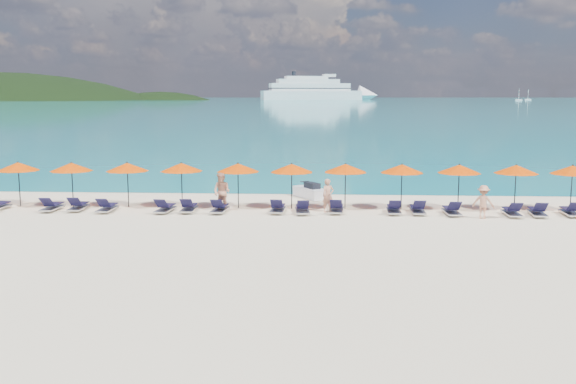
{
  "coord_description": "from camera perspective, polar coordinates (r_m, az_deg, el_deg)",
  "views": [
    {
      "loc": [
        1.68,
        -25.71,
        5.61
      ],
      "look_at": [
        0.0,
        3.0,
        1.2
      ],
      "focal_mm": 40.0,
      "sensor_mm": 36.0,
      "label": 1
    }
  ],
  "objects": [
    {
      "name": "umbrella_2",
      "position": [
        33.66,
        -18.69,
        2.13
      ],
      "size": [
        2.1,
        2.1,
        2.28
      ],
      "color": "black",
      "rests_on": "ground"
    },
    {
      "name": "umbrella_10",
      "position": [
        32.79,
        19.62,
        1.92
      ],
      "size": [
        2.1,
        2.1,
        2.28
      ],
      "color": "black",
      "rests_on": "ground"
    },
    {
      "name": "umbrella_5",
      "position": [
        31.64,
        -4.47,
        2.17
      ],
      "size": [
        2.1,
        2.1,
        2.28
      ],
      "color": "black",
      "rests_on": "ground"
    },
    {
      "name": "lounger_3",
      "position": [
        33.06,
        -20.25,
        -1.18
      ],
      "size": [
        0.65,
        1.71,
        0.66
      ],
      "rotation": [
        0.0,
        0.0,
        -0.02
      ],
      "color": "silver",
      "rests_on": "ground"
    },
    {
      "name": "beachgoer_c",
      "position": [
        30.34,
        16.97,
        -0.86
      ],
      "size": [
        1.09,
        0.8,
        1.53
      ],
      "primitive_type": "imported",
      "rotation": [
        0.0,
        0.0,
        2.75
      ],
      "color": "tan",
      "rests_on": "ground"
    },
    {
      "name": "umbrella_6",
      "position": [
        31.36,
        0.33,
        2.14
      ],
      "size": [
        2.1,
        2.1,
        2.28
      ],
      "color": "black",
      "rests_on": "ground"
    },
    {
      "name": "lounger_14",
      "position": [
        30.91,
        14.34,
        -1.57
      ],
      "size": [
        0.69,
        1.72,
        0.66
      ],
      "rotation": [
        0.0,
        0.0,
        0.04
      ],
      "color": "silver",
      "rests_on": "ground"
    },
    {
      "name": "lounger_12",
      "position": [
        30.71,
        9.39,
        -1.48
      ],
      "size": [
        0.67,
        1.72,
        0.66
      ],
      "rotation": [
        0.0,
        0.0,
        -0.03
      ],
      "color": "silver",
      "rests_on": "ground"
    },
    {
      "name": "umbrella_9",
      "position": [
        32.11,
        14.99,
        2.0
      ],
      "size": [
        2.1,
        2.1,
        2.28
      ],
      "color": "black",
      "rests_on": "ground"
    },
    {
      "name": "lounger_9",
      "position": [
        30.54,
        -0.91,
        -1.42
      ],
      "size": [
        0.68,
        1.72,
        0.66
      ],
      "rotation": [
        0.0,
        0.0,
        -0.04
      ],
      "color": "silver",
      "rests_on": "ground"
    },
    {
      "name": "umbrella_1",
      "position": [
        34.8,
        -22.87,
        2.11
      ],
      "size": [
        2.1,
        2.1,
        2.28
      ],
      "color": "black",
      "rests_on": "ground"
    },
    {
      "name": "sailboat_far",
      "position": [
        608.39,
        20.55,
        7.73
      ],
      "size": [
        5.25,
        1.75,
        9.63
      ],
      "color": "white",
      "rests_on": "ground"
    },
    {
      "name": "headland_small",
      "position": [
        606.39,
        -11.19,
        4.71
      ],
      "size": [
        162.0,
        126.0,
        85.5
      ],
      "color": "black",
      "rests_on": "ground"
    },
    {
      "name": "lounger_7",
      "position": [
        31.09,
        -8.8,
        -1.34
      ],
      "size": [
        0.63,
        1.71,
        0.66
      ],
      "rotation": [
        0.0,
        0.0,
        0.01
      ],
      "color": "silver",
      "rests_on": "ground"
    },
    {
      "name": "umbrella_4",
      "position": [
        32.21,
        -9.46,
        2.19
      ],
      "size": [
        2.1,
        2.1,
        2.28
      ],
      "color": "black",
      "rests_on": "ground"
    },
    {
      "name": "umbrella_7",
      "position": [
        31.48,
        5.13,
        2.13
      ],
      "size": [
        2.1,
        2.1,
        2.28
      ],
      "color": "black",
      "rests_on": "ground"
    },
    {
      "name": "umbrella_11",
      "position": [
        33.56,
        23.98,
        1.82
      ],
      "size": [
        2.1,
        2.1,
        2.28
      ],
      "color": "black",
      "rests_on": "ground"
    },
    {
      "name": "sailboat_near",
      "position": [
        567.14,
        19.82,
        7.74
      ],
      "size": [
        5.32,
        1.77,
        9.76
      ],
      "color": "white",
      "rests_on": "ground"
    },
    {
      "name": "sea",
      "position": [
        685.74,
        3.24,
        8.23
      ],
      "size": [
        1600.0,
        1300.0,
        0.01
      ],
      "primitive_type": "cube",
      "color": "#1FA9B2",
      "rests_on": "ground"
    },
    {
      "name": "lounger_8",
      "position": [
        30.72,
        -6.1,
        -1.41
      ],
      "size": [
        0.74,
        1.74,
        0.66
      ],
      "rotation": [
        0.0,
        0.0,
        -0.07
      ],
      "color": "silver",
      "rests_on": "ground"
    },
    {
      "name": "lounger_17",
      "position": [
        32.51,
        23.81,
        -1.55
      ],
      "size": [
        0.69,
        1.73,
        0.66
      ],
      "rotation": [
        0.0,
        0.0,
        -0.04
      ],
      "color": "silver",
      "rests_on": "ground"
    },
    {
      "name": "beachgoer_a",
      "position": [
        30.68,
        3.58,
        -0.32
      ],
      "size": [
        0.69,
        0.6,
        1.6
      ],
      "primitive_type": "imported",
      "rotation": [
        0.0,
        0.0,
        0.45
      ],
      "color": "tan",
      "rests_on": "ground"
    },
    {
      "name": "lounger_11",
      "position": [
        30.56,
        4.34,
        -1.44
      ],
      "size": [
        0.74,
        1.74,
        0.66
      ],
      "rotation": [
        0.0,
        0.0,
        -0.07
      ],
      "color": "silver",
      "rests_on": "ground"
    },
    {
      "name": "umbrella_8",
      "position": [
        31.63,
        10.1,
        2.06
      ],
      "size": [
        2.1,
        2.1,
        2.28
      ],
      "color": "black",
      "rests_on": "ground"
    },
    {
      "name": "lounger_4",
      "position": [
        32.74,
        -18.13,
        -1.17
      ],
      "size": [
        0.68,
        1.72,
        0.66
      ],
      "rotation": [
        0.0,
        0.0,
        0.04
      ],
      "color": "silver",
      "rests_on": "ground"
    },
    {
      "name": "lounger_5",
      "position": [
        31.98,
        -15.78,
        -1.29
      ],
      "size": [
        0.65,
        1.71,
        0.66
      ],
      "rotation": [
        0.0,
        0.0,
        -0.02
      ],
      "color": "silver",
      "rests_on": "ground"
    },
    {
      "name": "cruise_ship",
      "position": [
        618.61,
        3.03,
        8.95
      ],
      "size": [
        115.0,
        48.43,
        31.83
      ],
      "rotation": [
        0.0,
        0.0,
        0.27
      ],
      "color": "white",
      "rests_on": "ground"
    },
    {
      "name": "umbrella_3",
      "position": [
        32.83,
        -14.1,
        2.17
      ],
      "size": [
        2.1,
        2.1,
        2.28
      ],
      "color": "black",
      "rests_on": "ground"
    },
    {
      "name": "ground",
      "position": [
        26.37,
        -0.38,
        -3.57
      ],
      "size": [
        1400.0,
        1400.0,
        0.0
      ],
      "primitive_type": "plane",
      "color": "beige"
    },
    {
      "name": "lounger_15",
      "position": [
        31.41,
        19.29,
        -1.63
      ],
      "size": [
        0.64,
        1.71,
        0.66
      ],
      "rotation": [
        0.0,
        0.0,
        -0.01
      ],
      "color": "silver",
      "rests_on": "ground"
    },
    {
      "name": "lounger_16",
      "position": [
        31.83,
        21.29,
        -1.6
      ],
      "size": [
        0.76,
        1.75,
        0.66
      ],
      "rotation": [
        0.0,
        0.0,
        -0.08
      ],
      "color": "silver",
      "rests_on": "ground"
    },
    {
      "name": "lounger_13",
      "position": [
        30.86,
        11.45,
        -1.49
      ],
      "size": [
        0.63,
        1.7,
        0.66
      ],
      "rotation": [
        0.0,
        0.0,
        -0.01
      ],
      "color": "silver",
      "rests_on": "ground"
    },
    {
      "name": "jetski",
      "position": [
        34.83,
        2.01,
        0.02
      ],
      "size": [
        1.99,
        2.48,
        0.84
      ],
      "rotation": [
        0.0,
        0.0,
        0.55
      ],
      "color": "white",
      "rests_on": "ground"
    },
    {
      "name": "lounger_6",
      "position": [
        31.16,
        -10.88,
        -1.37
      ],
      "size": [
        0.79,
        1.75,
        0.66
      ],
      "rotation": [
        0.0,
        0.0,
        -0.1
      ],
      "color": "silver",
      "rests_on": "ground"
    },
    {
      "name": "lounger_10",
      "position": [
        30.33,
        1.28,
        -1.49
      ],
      "size": [
        0.77,
        1.75,
        0.66
      ],
      "rotation": [
        0.0,
        0.0,
        0.09
      ],
      "color": "silver",
      "rests_on": "ground"
    },
    {
      "name": "beachgoer_b",
      "position": [
        31.0,
        -5.91,
        -0.01
      ],
      "size": [
        1.04,
        0.85,
        1.87
      ],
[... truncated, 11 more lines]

